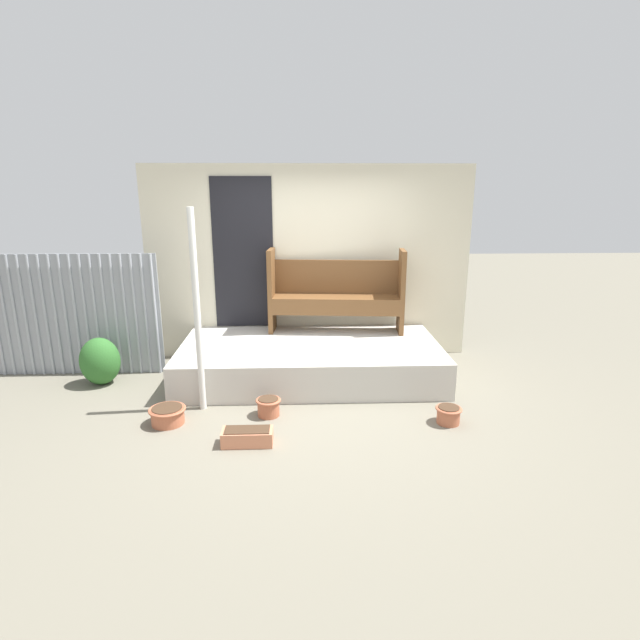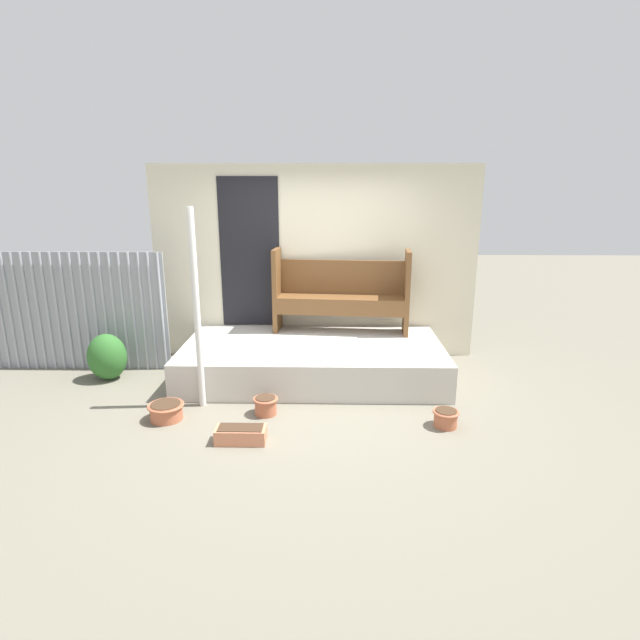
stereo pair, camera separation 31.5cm
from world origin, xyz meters
name	(u,v)px [view 2 (the right image)]	position (x,y,z in m)	size (l,w,h in m)	color
ground_plane	(311,404)	(0.00, 0.00, 0.00)	(24.00, 24.00, 0.00)	#706B5B
porch_slab	(313,360)	(-0.01, 0.83, 0.22)	(3.19, 1.65, 0.43)	beige
house_wall	(312,263)	(-0.05, 1.68, 1.31)	(4.39, 0.08, 2.60)	beige
fence_corrugated	(72,312)	(-3.10, 1.04, 0.77)	(2.44, 0.05, 1.53)	gray
support_post	(197,311)	(-1.18, -0.06, 1.07)	(0.07, 0.07, 2.13)	silver
bench	(341,290)	(0.35, 1.39, 0.98)	(1.80, 0.55, 1.10)	brown
flower_pot_left	(166,411)	(-1.47, -0.41, 0.10)	(0.37, 0.37, 0.18)	#B26042
flower_pot_middle	(266,405)	(-0.47, -0.26, 0.11)	(0.27, 0.27, 0.19)	#B26042
flower_pot_right	(446,417)	(1.36, -0.51, 0.10)	(0.27, 0.27, 0.18)	#B26042
planter_box_rect	(241,435)	(-0.63, -0.85, 0.07)	(0.47, 0.21, 0.15)	tan
shrub_by_fence	(107,357)	(-2.54, 0.68, 0.29)	(0.47, 0.42, 0.58)	#2D6628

